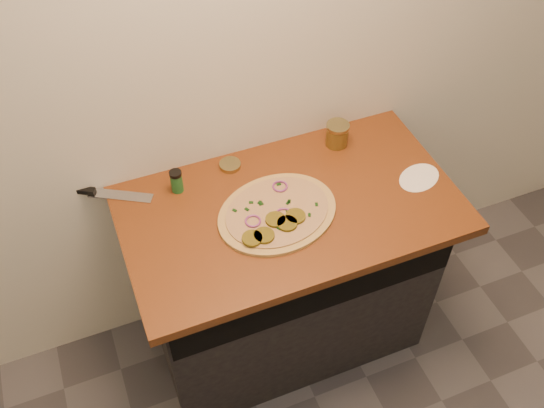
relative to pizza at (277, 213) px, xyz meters
name	(u,v)px	position (x,y,z in m)	size (l,w,h in m)	color
cabinet	(285,275)	(0.06, 0.06, -0.48)	(1.10, 0.60, 0.86)	black
countertop	(290,208)	(0.06, 0.03, -0.03)	(1.20, 0.70, 0.04)	brown
pizza	(277,213)	(0.00, 0.00, 0.00)	(0.51, 0.51, 0.03)	tan
chefs_knife	(98,192)	(-0.56, 0.34, 0.00)	(0.31, 0.20, 0.02)	#B7BAC1
mason_jar_lid	(230,165)	(-0.07, 0.29, 0.00)	(0.08, 0.08, 0.02)	#9B925A
salsa_jar	(337,134)	(0.36, 0.26, 0.04)	(0.09, 0.09, 0.10)	#9C160F
spice_shaker	(177,181)	(-0.29, 0.25, 0.04)	(0.05, 0.05, 0.09)	#1E612A
flour_spill	(419,178)	(0.56, -0.02, -0.01)	(0.18, 0.18, 0.00)	white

